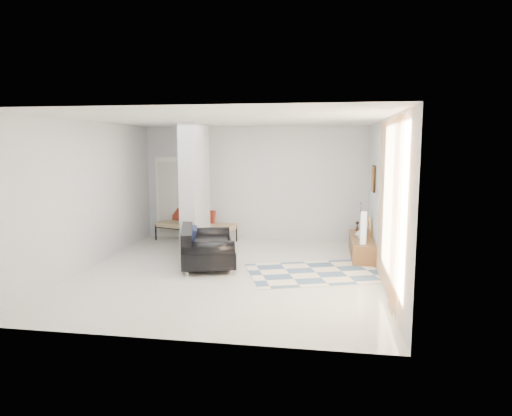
# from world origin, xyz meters

# --- Properties ---
(floor) EXTENTS (6.00, 6.00, 0.00)m
(floor) POSITION_xyz_m (0.00, 0.00, 0.00)
(floor) COLOR silver
(floor) RESTS_ON ground
(ceiling) EXTENTS (6.00, 6.00, 0.00)m
(ceiling) POSITION_xyz_m (0.00, 0.00, 2.80)
(ceiling) COLOR white
(ceiling) RESTS_ON wall_back
(wall_back) EXTENTS (6.00, 0.00, 6.00)m
(wall_back) POSITION_xyz_m (0.00, 3.00, 1.40)
(wall_back) COLOR silver
(wall_back) RESTS_ON ground
(wall_front) EXTENTS (6.00, 0.00, 6.00)m
(wall_front) POSITION_xyz_m (0.00, -3.00, 1.40)
(wall_front) COLOR silver
(wall_front) RESTS_ON ground
(wall_left) EXTENTS (0.00, 6.00, 6.00)m
(wall_left) POSITION_xyz_m (-2.75, 0.00, 1.40)
(wall_left) COLOR silver
(wall_left) RESTS_ON ground
(wall_right) EXTENTS (0.00, 6.00, 6.00)m
(wall_right) POSITION_xyz_m (2.75, 0.00, 1.40)
(wall_right) COLOR silver
(wall_right) RESTS_ON ground
(partition_column) EXTENTS (0.35, 1.20, 2.80)m
(partition_column) POSITION_xyz_m (-1.10, 1.60, 1.40)
(partition_column) COLOR #AFB4B6
(partition_column) RESTS_ON floor
(hallway_door) EXTENTS (0.85, 0.06, 2.04)m
(hallway_door) POSITION_xyz_m (-2.10, 2.96, 1.02)
(hallway_door) COLOR white
(hallway_door) RESTS_ON floor
(curtain) EXTENTS (0.00, 2.55, 2.55)m
(curtain) POSITION_xyz_m (2.67, -1.15, 1.45)
(curtain) COLOR orange
(curtain) RESTS_ON wall_right
(wall_art) EXTENTS (0.04, 0.45, 0.55)m
(wall_art) POSITION_xyz_m (2.72, 1.70, 1.65)
(wall_art) COLOR black
(wall_art) RESTS_ON wall_right
(media_console) EXTENTS (0.45, 1.85, 0.80)m
(media_console) POSITION_xyz_m (2.52, 1.70, 0.20)
(media_console) COLOR brown
(media_console) RESTS_ON floor
(loveseat) EXTENTS (1.42, 1.89, 0.76)m
(loveseat) POSITION_xyz_m (-0.58, 0.43, 0.35)
(loveseat) COLOR silver
(loveseat) RESTS_ON floor
(daybed) EXTENTS (2.05, 1.34, 0.77)m
(daybed) POSITION_xyz_m (-1.42, 2.63, 0.41)
(daybed) COLOR black
(daybed) RESTS_ON floor
(area_rug) EXTENTS (2.81, 2.30, 0.01)m
(area_rug) POSITION_xyz_m (1.60, 0.20, 0.01)
(area_rug) COLOR beige
(area_rug) RESTS_ON floor
(cylinder_lamp) EXTENTS (0.12, 0.12, 0.65)m
(cylinder_lamp) POSITION_xyz_m (2.50, 1.04, 0.72)
(cylinder_lamp) COLOR white
(cylinder_lamp) RESTS_ON media_console
(bronze_figurine) EXTENTS (0.11, 0.11, 0.21)m
(bronze_figurine) POSITION_xyz_m (2.47, 2.45, 0.51)
(bronze_figurine) COLOR black
(bronze_figurine) RESTS_ON media_console
(vase) EXTENTS (0.21, 0.21, 0.21)m
(vase) POSITION_xyz_m (2.47, 1.60, 0.50)
(vase) COLOR silver
(vase) RESTS_ON media_console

